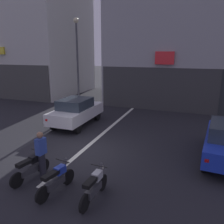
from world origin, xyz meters
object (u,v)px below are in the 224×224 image
at_px(car_black_down_street, 162,91).
at_px(motorcycle_blue_row_left_mid, 56,179).
at_px(motorcycle_black_row_leftmost, 31,167).
at_px(motorcycle_silver_row_centre, 94,186).
at_px(car_white_crossing_near, 76,111).
at_px(street_lamp, 77,56).
at_px(person_by_motorcycles, 41,154).

distance_m(car_black_down_street, motorcycle_blue_row_left_mid, 15.65).
bearing_deg(motorcycle_black_row_leftmost, motorcycle_silver_row_centre, -6.08).
distance_m(car_white_crossing_near, car_black_down_street, 10.00).
height_order(street_lamp, person_by_motorcycles, street_lamp).
bearing_deg(car_white_crossing_near, person_by_motorcycles, -72.67).
xyz_separation_m(car_black_down_street, person_by_motorcycles, (-1.91, -14.95, -0.03)).
xyz_separation_m(motorcycle_black_row_leftmost, motorcycle_silver_row_centre, (2.53, -0.27, 0.00)).
distance_m(car_black_down_street, person_by_motorcycles, 15.08).
height_order(motorcycle_silver_row_centre, person_by_motorcycles, person_by_motorcycles).
bearing_deg(person_by_motorcycles, motorcycle_black_row_leftmost, -129.24).
xyz_separation_m(motorcycle_blue_row_left_mid, person_by_motorcycles, (-1.02, 0.66, 0.40)).
relative_size(car_black_down_street, motorcycle_silver_row_centre, 2.50).
distance_m(motorcycle_black_row_leftmost, motorcycle_blue_row_left_mid, 1.32).
height_order(motorcycle_black_row_leftmost, motorcycle_blue_row_left_mid, same).
relative_size(motorcycle_silver_row_centre, person_by_motorcycles, 1.00).
xyz_separation_m(motorcycle_black_row_leftmost, person_by_motorcycles, (0.25, 0.31, 0.40)).
bearing_deg(motorcycle_silver_row_centre, person_by_motorcycles, 165.84).
relative_size(car_black_down_street, motorcycle_blue_row_left_mid, 2.52).
xyz_separation_m(street_lamp, motorcycle_blue_row_left_mid, (4.22, -9.30, -3.56)).
distance_m(car_black_down_street, motorcycle_silver_row_centre, 15.54).
height_order(car_white_crossing_near, street_lamp, street_lamp).
height_order(car_white_crossing_near, motorcycle_silver_row_centre, car_white_crossing_near).
relative_size(street_lamp, motorcycle_blue_row_left_mid, 3.96).
height_order(motorcycle_black_row_leftmost, motorcycle_silver_row_centre, same).
bearing_deg(motorcycle_black_row_leftmost, car_white_crossing_near, 104.26).
bearing_deg(car_black_down_street, motorcycle_silver_row_centre, -88.64).
distance_m(motorcycle_blue_row_left_mid, motorcycle_silver_row_centre, 1.27).
distance_m(car_white_crossing_near, motorcycle_silver_row_centre, 7.45).
xyz_separation_m(car_black_down_street, street_lamp, (-5.12, -6.32, 3.13)).
distance_m(car_black_down_street, motorcycle_black_row_leftmost, 15.42).
bearing_deg(person_by_motorcycles, car_white_crossing_near, 107.33).
distance_m(car_white_crossing_near, motorcycle_black_row_leftmost, 6.17).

